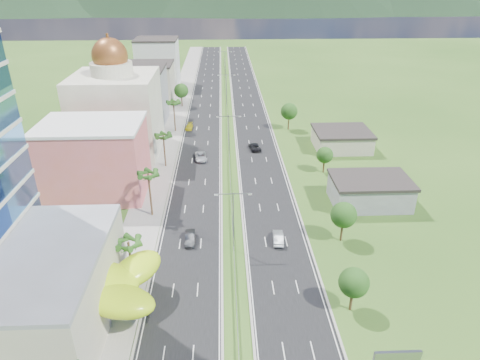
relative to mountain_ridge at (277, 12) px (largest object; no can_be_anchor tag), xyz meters
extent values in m
plane|color=#2D5119|center=(-60.00, -450.00, 0.00)|extent=(500.00, 500.00, 0.00)
cube|color=black|center=(-67.50, -360.00, 0.02)|extent=(11.00, 260.00, 0.04)
cube|color=black|center=(-52.50, -360.00, 0.02)|extent=(11.00, 260.00, 0.04)
cube|color=gray|center=(-77.00, -360.00, 0.06)|extent=(7.00, 260.00, 0.12)
cube|color=gray|center=(-60.00, -378.00, 0.62)|extent=(0.08, 216.00, 0.28)
cube|color=gray|center=(-60.00, -276.00, 0.35)|extent=(0.10, 0.12, 0.70)
cylinder|color=gray|center=(-60.00, -440.00, 5.50)|extent=(0.20, 0.20, 11.00)
cube|color=gray|center=(-61.44, -440.00, 10.80)|extent=(2.88, 0.12, 0.12)
cube|color=gray|center=(-58.56, -440.00, 10.80)|extent=(2.88, 0.12, 0.12)
cube|color=silver|center=(-62.72, -440.00, 10.70)|extent=(0.60, 0.25, 0.18)
cube|color=silver|center=(-57.28, -440.00, 10.70)|extent=(0.60, 0.25, 0.18)
cylinder|color=gray|center=(-60.00, -400.00, 5.50)|extent=(0.20, 0.20, 11.00)
cube|color=gray|center=(-61.44, -400.00, 10.80)|extent=(2.88, 0.12, 0.12)
cube|color=gray|center=(-58.56, -400.00, 10.80)|extent=(2.88, 0.12, 0.12)
cube|color=silver|center=(-62.72, -400.00, 10.70)|extent=(0.60, 0.25, 0.18)
cube|color=silver|center=(-57.28, -400.00, 10.70)|extent=(0.60, 0.25, 0.18)
cylinder|color=gray|center=(-60.00, -355.00, 5.50)|extent=(0.20, 0.20, 11.00)
cube|color=gray|center=(-61.44, -355.00, 10.80)|extent=(2.88, 0.12, 0.12)
cube|color=gray|center=(-58.56, -355.00, 10.80)|extent=(2.88, 0.12, 0.12)
cube|color=silver|center=(-62.72, -355.00, 10.70)|extent=(0.60, 0.25, 0.18)
cube|color=silver|center=(-57.28, -355.00, 10.70)|extent=(0.60, 0.25, 0.18)
cylinder|color=gray|center=(-60.00, -310.00, 5.50)|extent=(0.20, 0.20, 11.00)
cube|color=gray|center=(-61.44, -310.00, 10.80)|extent=(2.88, 0.12, 0.12)
cube|color=gray|center=(-58.56, -310.00, 10.80)|extent=(2.88, 0.12, 0.12)
cube|color=silver|center=(-62.72, -310.00, 10.70)|extent=(0.60, 0.25, 0.18)
cube|color=silver|center=(-57.28, -310.00, 10.70)|extent=(0.60, 0.25, 0.18)
cylinder|color=gray|center=(-84.00, -452.00, 2.00)|extent=(0.50, 0.50, 4.00)
cylinder|color=gray|center=(-77.00, -457.00, 2.00)|extent=(0.50, 0.50, 4.00)
cylinder|color=gray|center=(-81.00, -460.00, 2.00)|extent=(0.50, 0.50, 4.00)
cylinder|color=gray|center=(-75.00, -452.00, 2.00)|extent=(0.50, 0.50, 4.00)
cube|color=#D66258|center=(-88.00, -418.00, 7.50)|extent=(20.00, 15.00, 15.00)
cube|color=#BCB79C|center=(-88.00, -395.00, 10.00)|extent=(20.00, 20.00, 20.00)
cylinder|color=#BCB79C|center=(-88.00, -395.00, 21.50)|extent=(10.00, 10.00, 3.00)
sphere|color=brown|center=(-88.00, -395.00, 24.50)|extent=(8.40, 8.40, 8.40)
cube|color=gray|center=(-87.00, -370.00, 8.00)|extent=(16.00, 15.00, 16.00)
cube|color=#B2AA93|center=(-87.00, -348.00, 6.50)|extent=(16.00, 15.00, 13.00)
cube|color=silver|center=(-87.00, -325.00, 9.00)|extent=(16.00, 15.00, 18.00)
cube|color=gray|center=(-32.00, -425.00, 2.50)|extent=(15.00, 10.00, 5.00)
cube|color=#B2AA93|center=(-30.00, -395.00, 2.20)|extent=(14.00, 12.00, 4.40)
cylinder|color=#47301C|center=(-75.50, -448.00, 3.75)|extent=(0.36, 0.36, 7.50)
cylinder|color=#47301C|center=(-75.50, -428.00, 4.50)|extent=(0.36, 0.36, 9.00)
cylinder|color=#47301C|center=(-75.50, -405.00, 4.00)|extent=(0.36, 0.36, 8.00)
cylinder|color=#47301C|center=(-75.50, -380.00, 4.40)|extent=(0.36, 0.36, 8.80)
cylinder|color=#47301C|center=(-75.50, -355.00, 2.45)|extent=(0.40, 0.40, 4.90)
sphere|color=#265119|center=(-75.50, -355.00, 5.60)|extent=(4.90, 4.90, 4.90)
cylinder|color=#47301C|center=(-44.00, -455.00, 2.10)|extent=(0.40, 0.40, 4.20)
sphere|color=#265119|center=(-44.00, -455.00, 4.80)|extent=(4.20, 4.20, 4.20)
cylinder|color=#47301C|center=(-41.00, -438.00, 2.27)|extent=(0.40, 0.40, 4.55)
sphere|color=#265119|center=(-41.00, -438.00, 5.20)|extent=(4.55, 4.55, 4.55)
cylinder|color=#47301C|center=(-38.00, -410.00, 1.92)|extent=(0.40, 0.40, 3.85)
sphere|color=#265119|center=(-38.00, -410.00, 4.40)|extent=(3.85, 3.85, 3.85)
cylinder|color=#47301C|center=(-42.00, -380.00, 2.45)|extent=(0.40, 0.40, 4.90)
sphere|color=#265119|center=(-42.00, -380.00, 5.60)|extent=(4.90, 4.90, 4.90)
imported|color=black|center=(-67.57, -437.42, 0.84)|extent=(1.85, 4.91, 1.60)
imported|color=#9C9FA3|center=(-67.14, -401.40, 0.84)|extent=(3.19, 6.00, 1.61)
imported|color=gold|center=(-71.53, -378.30, 0.73)|extent=(2.19, 4.87, 1.39)
imported|color=#A4A8AC|center=(-52.13, -437.95, 0.85)|extent=(2.05, 5.01, 1.61)
imported|color=black|center=(-53.13, -395.22, 0.80)|extent=(3.32, 5.80, 1.52)
imported|color=black|center=(-72.01, -455.83, 0.62)|extent=(0.65, 1.85, 1.17)
camera|label=1|loc=(-61.41, -500.16, 43.16)|focal=32.00mm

